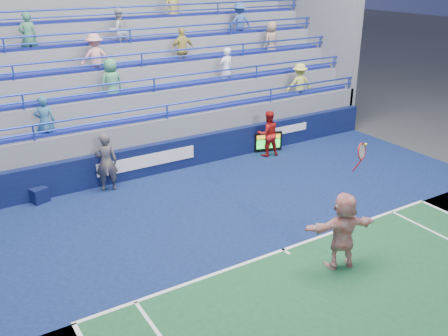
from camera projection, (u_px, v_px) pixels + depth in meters
ground at (283, 250)px, 12.91m from camera, size 120.00×120.00×0.00m
sponsor_wall at (172, 155)px, 17.82m from camera, size 18.00×0.32×1.10m
bleacher_stand at (130, 105)px, 20.42m from camera, size 18.00×5.60×6.13m
serve_speed_board at (268, 142)px, 19.65m from camera, size 1.13×0.44×0.79m
judge_chair at (38, 194)px, 15.47m from camera, size 0.62×0.63×0.87m
tennis_player at (343, 231)px, 11.88m from camera, size 1.90×1.07×3.14m
line_judge at (106, 162)px, 16.02m from camera, size 0.81×0.64×1.96m
ball_girl at (268, 134)px, 19.03m from camera, size 1.00×0.85×1.78m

